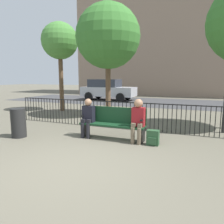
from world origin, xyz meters
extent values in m
plane|color=#605B4C|center=(0.00, 0.00, 0.00)|extent=(80.00, 80.00, 0.00)
cube|color=#14381E|center=(0.00, 2.12, 0.42)|extent=(1.93, 0.45, 0.05)
cube|color=#14381E|center=(0.00, 2.31, 0.69)|extent=(1.93, 0.05, 0.47)
cube|color=black|center=(-0.91, 2.12, 0.20)|extent=(0.06, 0.38, 0.40)
cube|color=black|center=(0.91, 2.12, 0.20)|extent=(0.06, 0.38, 0.40)
cube|color=black|center=(-0.91, 2.12, 0.65)|extent=(0.06, 0.38, 0.04)
cube|color=black|center=(0.91, 2.12, 0.65)|extent=(0.06, 0.38, 0.04)
cylinder|color=black|center=(-0.85, 1.89, 0.23)|extent=(0.11, 0.11, 0.45)
cylinder|color=black|center=(-0.67, 1.89, 0.23)|extent=(0.11, 0.11, 0.45)
cube|color=black|center=(-0.85, 1.99, 0.50)|extent=(0.11, 0.20, 0.12)
cube|color=black|center=(-0.67, 1.99, 0.50)|extent=(0.11, 0.20, 0.12)
cube|color=black|center=(-0.76, 2.12, 0.70)|extent=(0.34, 0.22, 0.50)
sphere|color=#A37556|center=(-0.76, 2.10, 1.05)|extent=(0.21, 0.21, 0.21)
cylinder|color=brown|center=(0.69, 1.89, 0.23)|extent=(0.11, 0.11, 0.45)
cylinder|color=brown|center=(0.87, 1.89, 0.23)|extent=(0.11, 0.11, 0.45)
cube|color=brown|center=(0.69, 1.99, 0.50)|extent=(0.11, 0.20, 0.12)
cube|color=brown|center=(0.87, 1.99, 0.50)|extent=(0.11, 0.20, 0.12)
cube|color=maroon|center=(0.78, 2.12, 0.71)|extent=(0.34, 0.22, 0.52)
sphere|color=#A37556|center=(0.78, 2.10, 1.09)|extent=(0.24, 0.24, 0.24)
cube|color=#284C2D|center=(1.22, 2.00, 0.20)|extent=(0.31, 0.20, 0.41)
cube|color=#284C2D|center=(1.22, 1.88, 0.14)|extent=(0.22, 0.04, 0.18)
cylinder|color=black|center=(-4.50, 3.47, 0.47)|extent=(0.02, 0.02, 0.95)
cylinder|color=black|center=(-4.36, 3.47, 0.47)|extent=(0.02, 0.02, 0.95)
cylinder|color=black|center=(-4.22, 3.47, 0.47)|extent=(0.02, 0.02, 0.95)
cylinder|color=black|center=(-4.08, 3.47, 0.47)|extent=(0.02, 0.02, 0.95)
cylinder|color=black|center=(-3.94, 3.47, 0.47)|extent=(0.02, 0.02, 0.95)
cylinder|color=black|center=(-3.80, 3.47, 0.47)|extent=(0.02, 0.02, 0.95)
cylinder|color=black|center=(-3.66, 3.47, 0.47)|extent=(0.02, 0.02, 0.95)
cylinder|color=black|center=(-3.52, 3.47, 0.47)|extent=(0.02, 0.02, 0.95)
cylinder|color=black|center=(-3.38, 3.47, 0.47)|extent=(0.02, 0.02, 0.95)
cylinder|color=black|center=(-3.24, 3.47, 0.47)|extent=(0.02, 0.02, 0.95)
cylinder|color=black|center=(-3.10, 3.47, 0.47)|extent=(0.02, 0.02, 0.95)
cylinder|color=black|center=(-2.96, 3.47, 0.47)|extent=(0.02, 0.02, 0.95)
cylinder|color=black|center=(-2.82, 3.47, 0.47)|extent=(0.02, 0.02, 0.95)
cylinder|color=black|center=(-2.68, 3.47, 0.47)|extent=(0.02, 0.02, 0.95)
cylinder|color=black|center=(-2.54, 3.47, 0.47)|extent=(0.02, 0.02, 0.95)
cylinder|color=black|center=(-2.40, 3.47, 0.47)|extent=(0.02, 0.02, 0.95)
cylinder|color=black|center=(-2.26, 3.47, 0.47)|extent=(0.02, 0.02, 0.95)
cylinder|color=black|center=(-2.12, 3.47, 0.47)|extent=(0.02, 0.02, 0.95)
cylinder|color=black|center=(-1.98, 3.47, 0.47)|extent=(0.02, 0.02, 0.95)
cylinder|color=black|center=(-1.84, 3.47, 0.47)|extent=(0.02, 0.02, 0.95)
cylinder|color=black|center=(-1.70, 3.47, 0.47)|extent=(0.02, 0.02, 0.95)
cylinder|color=black|center=(-1.56, 3.47, 0.47)|extent=(0.02, 0.02, 0.95)
cylinder|color=black|center=(-1.42, 3.47, 0.47)|extent=(0.02, 0.02, 0.95)
cylinder|color=black|center=(-1.28, 3.47, 0.47)|extent=(0.02, 0.02, 0.95)
cylinder|color=black|center=(-1.14, 3.47, 0.47)|extent=(0.02, 0.02, 0.95)
cylinder|color=black|center=(-1.00, 3.47, 0.47)|extent=(0.02, 0.02, 0.95)
cylinder|color=black|center=(-0.86, 3.47, 0.47)|extent=(0.02, 0.02, 0.95)
cylinder|color=black|center=(-0.72, 3.47, 0.47)|extent=(0.02, 0.02, 0.95)
cylinder|color=black|center=(-0.58, 3.47, 0.47)|extent=(0.02, 0.02, 0.95)
cylinder|color=black|center=(-0.44, 3.47, 0.47)|extent=(0.02, 0.02, 0.95)
cylinder|color=black|center=(-0.30, 3.47, 0.47)|extent=(0.02, 0.02, 0.95)
cylinder|color=black|center=(-0.16, 3.47, 0.47)|extent=(0.02, 0.02, 0.95)
cylinder|color=black|center=(-0.02, 3.47, 0.47)|extent=(0.02, 0.02, 0.95)
cylinder|color=black|center=(0.12, 3.47, 0.47)|extent=(0.02, 0.02, 0.95)
cylinder|color=black|center=(0.26, 3.47, 0.47)|extent=(0.02, 0.02, 0.95)
cylinder|color=black|center=(0.40, 3.47, 0.47)|extent=(0.02, 0.02, 0.95)
cylinder|color=black|center=(0.54, 3.47, 0.47)|extent=(0.02, 0.02, 0.95)
cylinder|color=black|center=(0.68, 3.47, 0.47)|extent=(0.02, 0.02, 0.95)
cylinder|color=black|center=(0.82, 3.47, 0.47)|extent=(0.02, 0.02, 0.95)
cylinder|color=black|center=(0.96, 3.47, 0.47)|extent=(0.02, 0.02, 0.95)
cylinder|color=black|center=(1.10, 3.47, 0.47)|extent=(0.02, 0.02, 0.95)
cylinder|color=black|center=(1.24, 3.47, 0.47)|extent=(0.02, 0.02, 0.95)
cylinder|color=black|center=(1.38, 3.47, 0.47)|extent=(0.02, 0.02, 0.95)
cylinder|color=black|center=(1.52, 3.47, 0.47)|extent=(0.02, 0.02, 0.95)
cylinder|color=black|center=(1.66, 3.47, 0.47)|extent=(0.02, 0.02, 0.95)
cylinder|color=black|center=(1.80, 3.47, 0.47)|extent=(0.02, 0.02, 0.95)
cylinder|color=black|center=(1.94, 3.47, 0.47)|extent=(0.02, 0.02, 0.95)
cylinder|color=black|center=(2.08, 3.47, 0.47)|extent=(0.02, 0.02, 0.95)
cylinder|color=black|center=(2.22, 3.47, 0.47)|extent=(0.02, 0.02, 0.95)
cylinder|color=black|center=(2.36, 3.47, 0.47)|extent=(0.02, 0.02, 0.95)
cylinder|color=black|center=(2.50, 3.47, 0.47)|extent=(0.02, 0.02, 0.95)
cylinder|color=black|center=(2.64, 3.47, 0.47)|extent=(0.02, 0.02, 0.95)
cylinder|color=black|center=(2.78, 3.47, 0.47)|extent=(0.02, 0.02, 0.95)
cylinder|color=black|center=(2.92, 3.47, 0.47)|extent=(0.02, 0.02, 0.95)
cube|color=black|center=(0.00, 3.47, 0.93)|extent=(9.00, 0.03, 0.03)
cylinder|color=brown|center=(-1.65, 5.66, 1.39)|extent=(0.23, 0.23, 2.79)
sphere|color=#38752D|center=(-1.65, 5.66, 3.58)|extent=(2.87, 2.87, 2.87)
cylinder|color=brown|center=(-4.54, 6.12, 1.56)|extent=(0.22, 0.22, 3.12)
sphere|color=#478438|center=(-4.54, 6.12, 3.63)|extent=(1.88, 1.88, 1.88)
cube|color=#3D3D3F|center=(0.00, 12.00, 0.00)|extent=(24.00, 6.00, 0.01)
cube|color=#B7B7BC|center=(-4.42, 12.18, 0.67)|extent=(4.20, 1.70, 0.70)
cube|color=#2D333D|center=(-4.74, 12.18, 1.32)|extent=(2.31, 1.56, 0.60)
cylinder|color=black|center=(-3.12, 11.31, 0.32)|extent=(0.64, 0.20, 0.64)
cylinder|color=black|center=(-3.12, 13.05, 0.32)|extent=(0.64, 0.20, 0.64)
cylinder|color=black|center=(-5.72, 11.31, 0.32)|extent=(0.64, 0.20, 0.64)
cylinder|color=black|center=(-5.72, 13.05, 0.32)|extent=(0.64, 0.20, 0.64)
cube|color=gray|center=(0.00, 20.00, 6.71)|extent=(20.00, 6.00, 13.42)
cylinder|color=black|center=(-2.68, 1.25, 0.44)|extent=(0.43, 0.43, 0.87)
camera|label=1|loc=(2.35, -3.60, 1.79)|focal=35.00mm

